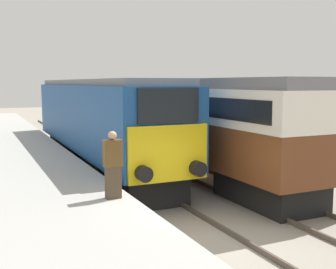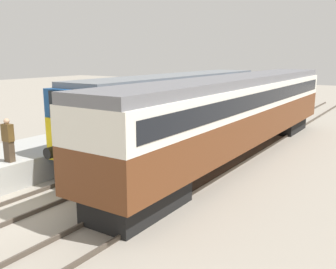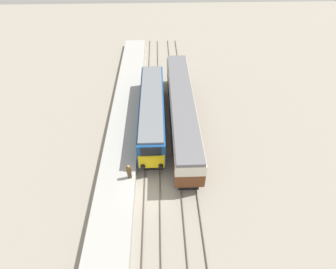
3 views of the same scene
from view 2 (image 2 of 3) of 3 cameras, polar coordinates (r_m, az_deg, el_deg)
The scene contains 7 objects.
ground_plane at distance 13.50m, azimuth -21.71°, elevation -10.55°, with size 120.00×120.00×0.00m, color gray.
platform_left at distance 20.78m, azimuth -8.99°, elevation -0.52°, with size 3.50×50.00×1.04m.
rails_near_track at distance 16.60m, azimuth -7.47°, elevation -5.29°, with size 1.51×60.00×0.14m.
rails_far_track at distance 14.70m, azimuth 2.69°, elevation -7.52°, with size 1.50×60.00×0.14m.
locomotive at distance 19.95m, azimuth 1.50°, elevation 4.12°, with size 2.70×15.53×3.98m.
passenger_carriage at distance 18.50m, azimuth 10.74°, elevation 3.92°, with size 2.75×20.26×4.00m.
person_on_platform at distance 15.18m, azimuth -23.17°, elevation -0.84°, with size 0.44×0.26×1.65m.
Camera 2 is at (10.46, -6.92, 4.99)m, focal length 40.00 mm.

